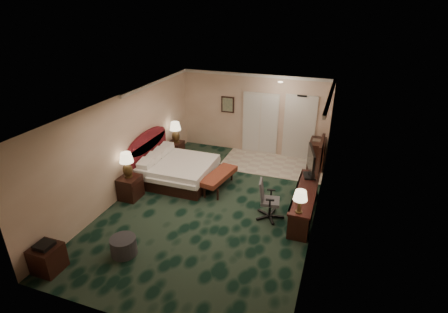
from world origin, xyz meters
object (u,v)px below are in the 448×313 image
(nightstand_far, at_px, (176,150))
(ottoman, at_px, (124,246))
(lamp_near, at_px, (127,165))
(lamp_far, at_px, (176,132))
(desk, at_px, (304,202))
(tv, at_px, (311,163))
(desk_chair, at_px, (270,200))
(minibar, at_px, (316,154))
(bed_bench, at_px, (219,181))
(nightstand_near, at_px, (130,187))
(side_table, at_px, (48,258))
(bed, at_px, (179,171))

(nightstand_far, bearing_deg, ottoman, -76.23)
(lamp_near, distance_m, lamp_far, 2.71)
(desk, relative_size, tv, 2.34)
(lamp_near, bearing_deg, desk, 9.22)
(desk_chair, xyz_separation_m, minibar, (0.75, 3.23, -0.05))
(desk_chair, height_order, minibar, desk_chair)
(nightstand_far, xyz_separation_m, bed_bench, (2.06, -1.45, -0.05))
(nightstand_near, height_order, side_table, nightstand_near)
(nightstand_far, xyz_separation_m, ottoman, (1.15, -4.69, -0.09))
(tv, bearing_deg, minibar, 76.78)
(bed_bench, distance_m, desk, 2.48)
(nightstand_far, distance_m, lamp_near, 2.76)
(bed, height_order, nightstand_far, bed)
(nightstand_near, distance_m, desk, 4.53)
(tv, bearing_deg, side_table, -148.59)
(lamp_near, bearing_deg, bed_bench, 30.73)
(nightstand_far, distance_m, desk_chair, 4.42)
(ottoman, distance_m, side_table, 1.43)
(lamp_near, relative_size, side_table, 1.24)
(nightstand_far, relative_size, minibar, 0.63)
(bed, bearing_deg, minibar, 31.74)
(bed, height_order, minibar, minibar)
(bed, relative_size, lamp_near, 2.81)
(lamp_near, height_order, ottoman, lamp_near)
(ottoman, height_order, minibar, minibar)
(lamp_near, relative_size, bed_bench, 0.50)
(lamp_far, relative_size, desk, 0.30)
(side_table, height_order, desk_chair, desk_chair)
(lamp_near, relative_size, minibar, 0.77)
(nightstand_near, bearing_deg, lamp_near, 139.78)
(nightstand_far, bearing_deg, side_table, -89.58)
(bed, xyz_separation_m, nightstand_near, (-0.79, -1.30, 0.00))
(tv, relative_size, desk_chair, 0.99)
(bed_bench, bearing_deg, bed, -172.05)
(lamp_near, distance_m, desk, 4.59)
(lamp_far, relative_size, desk_chair, 0.70)
(lamp_far, distance_m, desk, 4.92)
(nightstand_far, bearing_deg, desk, -23.50)
(nightstand_near, height_order, desk, desk)
(bed, xyz_separation_m, ottoman, (0.33, -3.29, -0.11))
(bed_bench, relative_size, desk, 0.60)
(lamp_far, distance_m, side_table, 5.66)
(lamp_far, height_order, desk, lamp_far)
(tv, distance_m, desk_chair, 1.50)
(nightstand_near, relative_size, lamp_far, 0.89)
(bed, xyz_separation_m, lamp_far, (-0.80, 1.43, 0.60))
(nightstand_far, relative_size, lamp_near, 0.82)
(bed, relative_size, bed_bench, 1.39)
(bed_bench, distance_m, side_table, 4.61)
(desk_chair, bearing_deg, lamp_far, 138.22)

